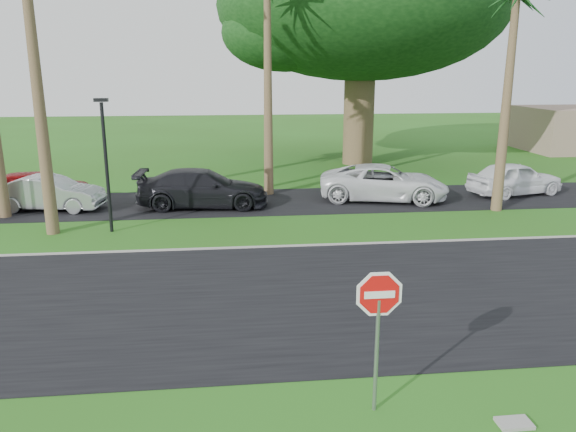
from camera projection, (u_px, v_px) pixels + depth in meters
The scene contains 13 objects.
ground at pixel (317, 331), 12.33m from camera, with size 120.00×120.00×0.00m, color #285615.
road at pixel (305, 295), 14.25m from camera, with size 120.00×8.00×0.02m, color black.
parking_strip at pixel (271, 201), 24.35m from camera, with size 120.00×5.00×0.02m, color black.
curb at pixel (287, 246), 18.14m from camera, with size 120.00×0.12×0.06m, color gray.
stop_sign_near at pixel (378, 313), 9.05m from camera, with size 1.05×0.07×2.62m.
canopy_tree at pixel (362, 8), 31.83m from camera, with size 16.50×16.50×13.12m.
streetlight_right at pixel (106, 157), 19.20m from camera, with size 0.45×0.25×4.64m.
car_silver at pixel (50, 194), 22.68m from camera, with size 1.47×4.23×1.39m, color #A4A8AC.
car_red at pixel (36, 188), 23.62m from camera, with size 1.74×4.34×1.48m, color maroon.
car_dark at pixel (203, 189), 23.20m from camera, with size 2.19×5.39×1.56m, color black.
car_minivan at pixel (384, 183), 24.42m from camera, with size 2.55×5.52×1.54m, color white.
car_pickup at pixel (515, 179), 25.44m from camera, with size 1.78×4.42×1.51m, color white.
utility_slab at pixel (514, 423), 9.08m from camera, with size 0.55×0.35×0.06m, color gray.
Camera 1 is at (-1.86, -11.15, 5.59)m, focal length 35.00 mm.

